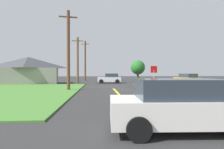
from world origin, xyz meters
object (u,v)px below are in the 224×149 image
Objects in this scene: car_approaching_junction at (110,78)px; utility_pole_near at (68,50)px; oak_tree_left at (138,67)px; barn at (28,70)px; car_on_crossroad at (187,79)px; utility_pole_far at (85,60)px; car_behind_on_main_road at (182,105)px; utility_pole_mid at (78,60)px; stop_sign at (154,73)px.

car_approaching_junction is 12.91m from utility_pole_near.
oak_tree_left is at bearing 58.53° from utility_pole_near.
utility_pole_near is at bearing -121.47° from oak_tree_left.
barn is at bearing -159.26° from oak_tree_left.
utility_pole_far reaches higher than car_on_crossroad.
barn reaches higher than car_behind_on_main_road.
utility_pole_far is (0.14, 20.33, 0.27)m from utility_pole_near.
barn is (-13.78, 23.73, 1.33)m from car_behind_on_main_road.
utility_pole_far is at bearing 89.61° from utility_pole_near.
oak_tree_left is (5.58, 31.06, 2.02)m from car_behind_on_main_road.
car_on_crossroad is at bearing -6.17° from utility_pole_mid.
utility_pole_mid is 8.09m from barn.
car_behind_on_main_road is 0.48× the size of barn.
utility_pole_far is (-4.79, 8.87, 3.57)m from car_approaching_junction.
car_on_crossroad is 25.01m from barn.
car_on_crossroad is at bearing -140.76° from stop_sign.
utility_pole_mid reaches higher than oak_tree_left.
stop_sign is 0.58× the size of oak_tree_left.
utility_pole_far is at bearing -69.83° from stop_sign.
utility_pole_mid is 1.69× the size of oak_tree_left.
utility_pole_near is 0.83× the size of barn.
car_behind_on_main_road is 1.16× the size of car_approaching_junction.
barn is (-8.29, -9.35, -2.25)m from utility_pole_far.
car_approaching_junction is 10.69m from utility_pole_far.
stop_sign is 19.94m from barn.
utility_pole_mid is at bearing -5.88° from barn.
car_on_crossroad is 0.62× the size of utility_pole_mid.
utility_pole_near is 21.50m from oak_tree_left.
car_behind_on_main_road is 14.33m from utility_pole_near.
car_behind_on_main_road and car_approaching_junction have the same top height.
car_behind_on_main_road is 31.62m from oak_tree_left.
barn is (-17.27, 9.95, 0.36)m from stop_sign.
car_approaching_junction is 0.54× the size of utility_pole_mid.
oak_tree_left is at bearing 18.48° from car_on_crossroad.
utility_pole_near is (-9.12, -1.02, 2.34)m from stop_sign.
car_approaching_junction is 0.41× the size of barn.
utility_pole_far reaches higher than barn.
utility_pole_far is at bearing -57.49° from car_approaching_junction.
car_behind_on_main_road is 0.58× the size of utility_pole_near.
car_approaching_junction is 0.91× the size of oak_tree_left.
oak_tree_left reaches higher than stop_sign.
utility_pole_near is 10.17m from utility_pole_mid.
barn is (-13.08, -0.49, 1.33)m from car_approaching_junction.
stop_sign is at bearing -29.96° from barn.
utility_pole_far reaches higher than stop_sign.
utility_pole_mid is (-16.95, 1.83, 2.97)m from car_on_crossroad.
oak_tree_left is 0.45× the size of barn.
car_behind_on_main_road is (-3.49, -13.78, -0.96)m from stop_sign.
utility_pole_far is at bearing 102.42° from car_behind_on_main_road.
utility_pole_far is 12.70m from barn.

